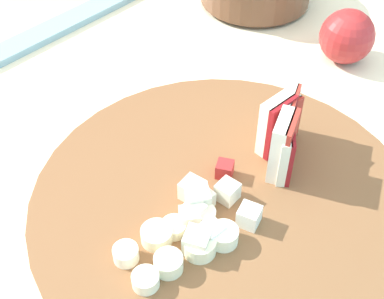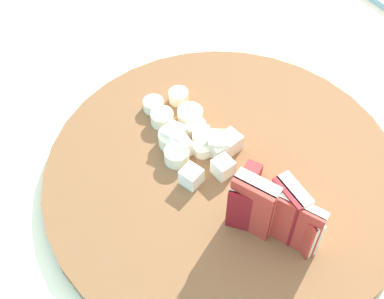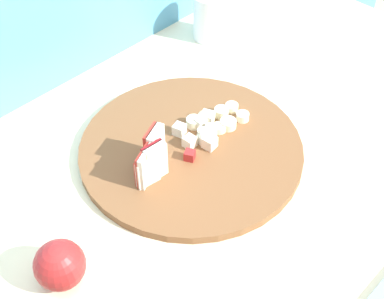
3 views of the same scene
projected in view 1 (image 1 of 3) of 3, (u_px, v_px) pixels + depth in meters
The scene contains 5 objects.
cutting_board at pixel (224, 202), 0.50m from camera, with size 0.37×0.37×0.01m, color brown.
apple_wedge_fan at pixel (283, 134), 0.52m from camera, with size 0.08×0.06×0.07m.
apple_dice_pile at pixel (207, 208), 0.48m from camera, with size 0.11×0.08×0.02m.
banana_slice_rows at pixel (178, 245), 0.45m from camera, with size 0.10×0.07×0.02m.
whole_apple at pixel (344, 35), 0.66m from camera, with size 0.07×0.07×0.07m, color #A32323.
Camera 1 is at (0.20, 0.24, 1.27)m, focal length 48.78 mm.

